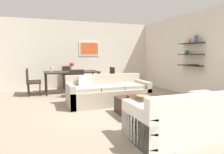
{
  "coord_description": "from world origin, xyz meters",
  "views": [
    {
      "loc": [
        -1.7,
        -4.78,
        1.35
      ],
      "look_at": [
        0.15,
        0.2,
        0.75
      ],
      "focal_mm": 32.16,
      "sensor_mm": 36.0,
      "label": 1
    }
  ],
  "objects_px": {
    "loveseat_white": "(177,120)",
    "apple_on_coffee_table": "(128,96)",
    "sofa_beige": "(108,93)",
    "wine_glass_left_far": "(51,68)",
    "coffee_table": "(143,106)",
    "dining_chair_right_near": "(109,77)",
    "dining_chair_head": "(68,76)",
    "dining_chair_foot": "(76,81)",
    "wine_glass_left_near": "(51,68)",
    "dining_chair_left_far": "(31,79)",
    "wine_glass_foot": "(74,69)",
    "centerpiece_vase": "(72,66)",
    "decorative_bowl": "(143,97)",
    "dining_table": "(72,73)",
    "dining_chair_left_near": "(31,81)"
  },
  "relations": [
    {
      "from": "wine_glass_left_near",
      "to": "dining_chair_left_far",
      "type": "bearing_deg",
      "value": 153.72
    },
    {
      "from": "sofa_beige",
      "to": "wine_glass_left_far",
      "type": "xyz_separation_m",
      "value": [
        -1.34,
        2.18,
        0.58
      ]
    },
    {
      "from": "apple_on_coffee_table",
      "to": "dining_chair_foot",
      "type": "height_order",
      "value": "dining_chair_foot"
    },
    {
      "from": "dining_chair_left_near",
      "to": "dining_table",
      "type": "bearing_deg",
      "value": 8.79
    },
    {
      "from": "dining_chair_left_far",
      "to": "centerpiece_vase",
      "type": "distance_m",
      "value": 1.45
    },
    {
      "from": "coffee_table",
      "to": "dining_chair_left_far",
      "type": "bearing_deg",
      "value": 124.47
    },
    {
      "from": "dining_chair_foot",
      "to": "dining_chair_head",
      "type": "bearing_deg",
      "value": 90.0
    },
    {
      "from": "dining_chair_right_near",
      "to": "coffee_table",
      "type": "bearing_deg",
      "value": -95.61
    },
    {
      "from": "loveseat_white",
      "to": "apple_on_coffee_table",
      "type": "xyz_separation_m",
      "value": [
        -0.21,
        1.43,
        0.13
      ]
    },
    {
      "from": "wine_glass_foot",
      "to": "centerpiece_vase",
      "type": "relative_size",
      "value": 0.49
    },
    {
      "from": "dining_chair_left_far",
      "to": "dining_table",
      "type": "bearing_deg",
      "value": -8.79
    },
    {
      "from": "dining_chair_right_near",
      "to": "wine_glass_foot",
      "type": "distance_m",
      "value": 1.42
    },
    {
      "from": "dining_chair_foot",
      "to": "sofa_beige",
      "type": "bearing_deg",
      "value": -61.55
    },
    {
      "from": "dining_chair_right_near",
      "to": "wine_glass_left_near",
      "type": "height_order",
      "value": "wine_glass_left_near"
    },
    {
      "from": "coffee_table",
      "to": "wine_glass_foot",
      "type": "distance_m",
      "value": 3.15
    },
    {
      "from": "dining_chair_right_near",
      "to": "dining_chair_head",
      "type": "bearing_deg",
      "value": 141.4
    },
    {
      "from": "loveseat_white",
      "to": "dining_chair_right_near",
      "type": "xyz_separation_m",
      "value": [
        0.41,
        4.4,
        0.21
      ]
    },
    {
      "from": "sofa_beige",
      "to": "loveseat_white",
      "type": "height_order",
      "value": "same"
    },
    {
      "from": "coffee_table",
      "to": "dining_chair_right_near",
      "type": "distance_m",
      "value": 3.12
    },
    {
      "from": "wine_glass_left_far",
      "to": "dining_chair_left_near",
      "type": "bearing_deg",
      "value": -153.72
    },
    {
      "from": "apple_on_coffee_table",
      "to": "dining_chair_right_near",
      "type": "relative_size",
      "value": 0.1
    },
    {
      "from": "dining_chair_left_near",
      "to": "dining_chair_left_far",
      "type": "distance_m",
      "value": 0.42
    },
    {
      "from": "centerpiece_vase",
      "to": "apple_on_coffee_table",
      "type": "bearing_deg",
      "value": -77.45
    },
    {
      "from": "loveseat_white",
      "to": "centerpiece_vase",
      "type": "bearing_deg",
      "value": 101.22
    },
    {
      "from": "dining_chair_head",
      "to": "wine_glass_left_near",
      "type": "relative_size",
      "value": 4.65
    },
    {
      "from": "dining_chair_right_near",
      "to": "dining_chair_head",
      "type": "relative_size",
      "value": 1.0
    },
    {
      "from": "loveseat_white",
      "to": "decorative_bowl",
      "type": "relative_size",
      "value": 4.78
    },
    {
      "from": "coffee_table",
      "to": "dining_table",
      "type": "xyz_separation_m",
      "value": [
        -1.05,
        3.3,
        0.49
      ]
    },
    {
      "from": "wine_glass_foot",
      "to": "centerpiece_vase",
      "type": "xyz_separation_m",
      "value": [
        0.02,
        0.46,
        0.08
      ]
    },
    {
      "from": "sofa_beige",
      "to": "dining_chair_head",
      "type": "xyz_separation_m",
      "value": [
        -0.64,
        2.93,
        0.21
      ]
    },
    {
      "from": "sofa_beige",
      "to": "apple_on_coffee_table",
      "type": "relative_size",
      "value": 25.24
    },
    {
      "from": "coffee_table",
      "to": "apple_on_coffee_table",
      "type": "xyz_separation_m",
      "value": [
        -0.31,
        0.12,
        0.23
      ]
    },
    {
      "from": "wine_glass_foot",
      "to": "wine_glass_left_near",
      "type": "bearing_deg",
      "value": 157.41
    },
    {
      "from": "sofa_beige",
      "to": "dining_chair_foot",
      "type": "relative_size",
      "value": 2.5
    },
    {
      "from": "loveseat_white",
      "to": "wine_glass_foot",
      "type": "height_order",
      "value": "wine_glass_foot"
    },
    {
      "from": "coffee_table",
      "to": "wine_glass_left_far",
      "type": "height_order",
      "value": "wine_glass_left_far"
    },
    {
      "from": "wine_glass_left_far",
      "to": "dining_chair_left_far",
      "type": "bearing_deg",
      "value": 171.84
    },
    {
      "from": "coffee_table",
      "to": "dining_chair_foot",
      "type": "relative_size",
      "value": 1.19
    },
    {
      "from": "dining_chair_head",
      "to": "wine_glass_foot",
      "type": "bearing_deg",
      "value": -90.0
    },
    {
      "from": "loveseat_white",
      "to": "apple_on_coffee_table",
      "type": "height_order",
      "value": "loveseat_white"
    },
    {
      "from": "apple_on_coffee_table",
      "to": "wine_glass_foot",
      "type": "relative_size",
      "value": 0.54
    },
    {
      "from": "dining_chair_left_far",
      "to": "wine_glass_left_far",
      "type": "xyz_separation_m",
      "value": [
        0.66,
        -0.09,
        0.37
      ]
    },
    {
      "from": "wine_glass_left_near",
      "to": "wine_glass_left_far",
      "type": "bearing_deg",
      "value": 90.0
    },
    {
      "from": "sofa_beige",
      "to": "wine_glass_left_near",
      "type": "xyz_separation_m",
      "value": [
        -1.34,
        1.95,
        0.59
      ]
    },
    {
      "from": "dining_chair_foot",
      "to": "dining_chair_head",
      "type": "height_order",
      "value": "same"
    },
    {
      "from": "dining_chair_left_far",
      "to": "wine_glass_foot",
      "type": "bearing_deg",
      "value": -24.41
    },
    {
      "from": "dining_chair_head",
      "to": "wine_glass_left_near",
      "type": "distance_m",
      "value": 1.27
    },
    {
      "from": "loveseat_white",
      "to": "coffee_table",
      "type": "distance_m",
      "value": 1.32
    },
    {
      "from": "loveseat_white",
      "to": "dining_chair_left_far",
      "type": "height_order",
      "value": "dining_chair_left_far"
    },
    {
      "from": "dining_chair_foot",
      "to": "decorative_bowl",
      "type": "bearing_deg",
      "value": -66.94
    }
  ]
}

